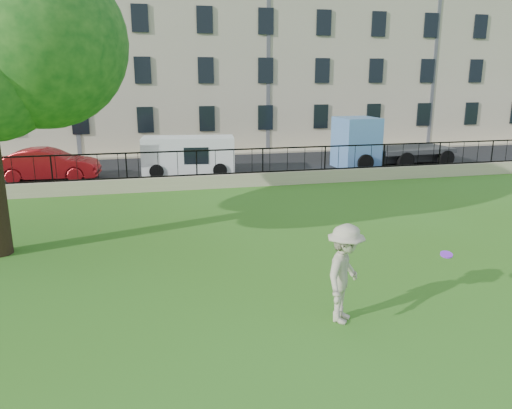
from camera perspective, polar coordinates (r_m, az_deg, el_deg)
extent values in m
plane|color=#376919|center=(11.13, 0.78, -11.55)|extent=(120.00, 120.00, 0.00)
cube|color=tan|center=(22.31, -6.73, 2.56)|extent=(50.00, 0.40, 0.60)
cube|color=black|center=(22.24, -6.76, 3.39)|extent=(50.00, 0.05, 0.06)
cube|color=black|center=(22.06, -6.84, 6.12)|extent=(50.00, 0.05, 0.06)
cube|color=black|center=(26.95, -7.90, 3.95)|extent=(60.00, 9.00, 0.01)
cube|color=tan|center=(32.05, -8.82, 5.70)|extent=(60.00, 1.40, 0.12)
cube|color=beige|center=(37.40, -9.98, 16.80)|extent=(56.00, 10.00, 13.00)
sphere|color=#134915|center=(14.02, -23.38, 16.63)|extent=(4.25, 4.25, 4.25)
imported|color=#B3A791|center=(10.28, 10.11, -7.80)|extent=(1.44, 1.51, 2.06)
cylinder|color=#8C29E9|center=(11.76, 20.93, -5.36)|extent=(0.34, 0.34, 0.12)
imported|color=#A51419|center=(25.78, -22.66, 4.21)|extent=(4.79, 2.00, 1.54)
cube|color=silver|center=(25.51, -7.71, 5.53)|extent=(4.74, 2.34, 1.91)
cube|color=#5483C6|center=(28.81, 15.35, 6.98)|extent=(6.59, 2.65, 2.72)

